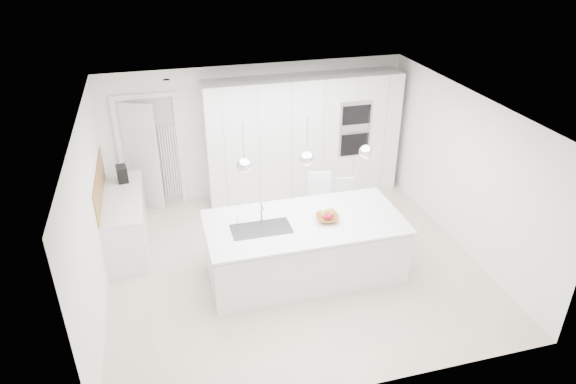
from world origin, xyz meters
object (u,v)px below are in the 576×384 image
object	(u,v)px
fruit_bowl	(327,218)
bar_stool_left	(322,209)
espresso_machine	(122,174)
island_base	(305,250)
bar_stool_right	(346,208)

from	to	relation	value
fruit_bowl	bar_stool_left	world-z (taller)	bar_stool_left
espresso_machine	bar_stool_left	distance (m)	3.32
island_base	espresso_machine	distance (m)	3.31
island_base	espresso_machine	world-z (taller)	espresso_machine
espresso_machine	bar_stool_left	size ratio (longest dim) A/B	0.23
island_base	espresso_machine	bearing A→B (deg)	141.09
island_base	bar_stool_right	distance (m)	1.36
bar_stool_right	espresso_machine	bearing A→B (deg)	169.52
island_base	bar_stool_left	bearing A→B (deg)	57.90
bar_stool_left	fruit_bowl	bearing A→B (deg)	-92.96
island_base	bar_stool_left	size ratio (longest dim) A/B	2.41
fruit_bowl	espresso_machine	distance (m)	3.52
island_base	fruit_bowl	xyz separation A→B (m)	(0.32, -0.03, 0.51)
fruit_bowl	espresso_machine	world-z (taller)	espresso_machine
fruit_bowl	espresso_machine	xyz separation A→B (m)	(-2.85, 2.07, 0.09)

